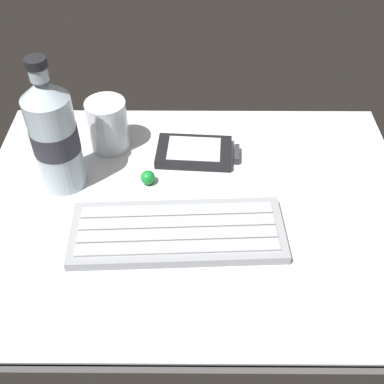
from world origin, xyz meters
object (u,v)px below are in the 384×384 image
at_px(juice_cup, 107,127).
at_px(trackball_mouse, 146,178).
at_px(water_bottle, 52,135).
at_px(keyboard, 176,232).
at_px(handheld_device, 196,152).

height_order(juice_cup, trackball_mouse, juice_cup).
xyz_separation_m(juice_cup, water_bottle, (-0.06, -0.09, 0.05)).
relative_size(keyboard, trackball_mouse, 13.39).
distance_m(keyboard, handheld_device, 0.17).
bearing_deg(keyboard, trackball_mouse, 114.59).
bearing_deg(handheld_device, keyboard, -99.59).
xyz_separation_m(handheld_device, juice_cup, (-0.14, 0.02, 0.03)).
distance_m(water_bottle, trackball_mouse, 0.15).
xyz_separation_m(keyboard, handheld_device, (0.03, 0.17, -0.00)).
distance_m(keyboard, water_bottle, 0.22).
distance_m(handheld_device, trackball_mouse, 0.10).
height_order(water_bottle, trackball_mouse, water_bottle).
height_order(keyboard, juice_cup, juice_cup).
bearing_deg(trackball_mouse, water_bottle, 178.81).
bearing_deg(keyboard, juice_cup, 120.90).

